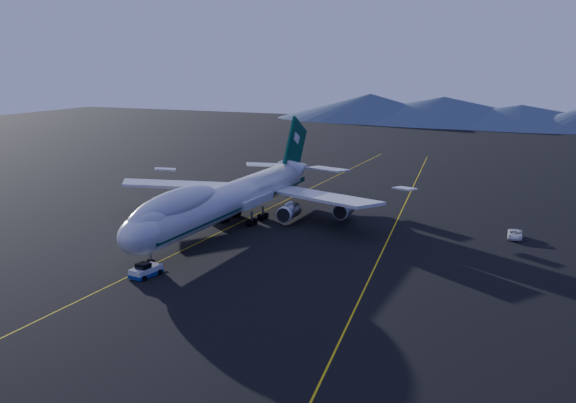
% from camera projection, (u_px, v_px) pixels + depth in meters
% --- Properties ---
extents(ground, '(500.00, 500.00, 0.00)m').
position_uv_depth(ground, '(231.00, 227.00, 126.68)').
color(ground, black).
rests_on(ground, ground).
extents(taxiway_line_main, '(0.25, 220.00, 0.01)m').
position_uv_depth(taxiway_line_main, '(231.00, 227.00, 126.68)').
color(taxiway_line_main, '#D6BA0C').
rests_on(taxiway_line_main, ground).
extents(taxiway_line_side, '(28.08, 198.09, 0.01)m').
position_uv_depth(taxiway_line_side, '(392.00, 231.00, 123.78)').
color(taxiway_line_side, '#D6BA0C').
rests_on(taxiway_line_side, ground).
extents(boeing_747, '(59.62, 72.43, 19.37)m').
position_uv_depth(boeing_747, '(230.00, 198.00, 125.45)').
color(boeing_747, silver).
rests_on(boeing_747, ground).
extents(pushback_tug, '(3.54, 5.48, 2.25)m').
position_uv_depth(pushback_tug, '(146.00, 272.00, 97.93)').
color(pushback_tug, silver).
rests_on(pushback_tug, ground).
extents(service_van, '(2.99, 5.74, 1.55)m').
position_uv_depth(service_van, '(515.00, 234.00, 118.48)').
color(service_van, white).
rests_on(service_van, ground).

